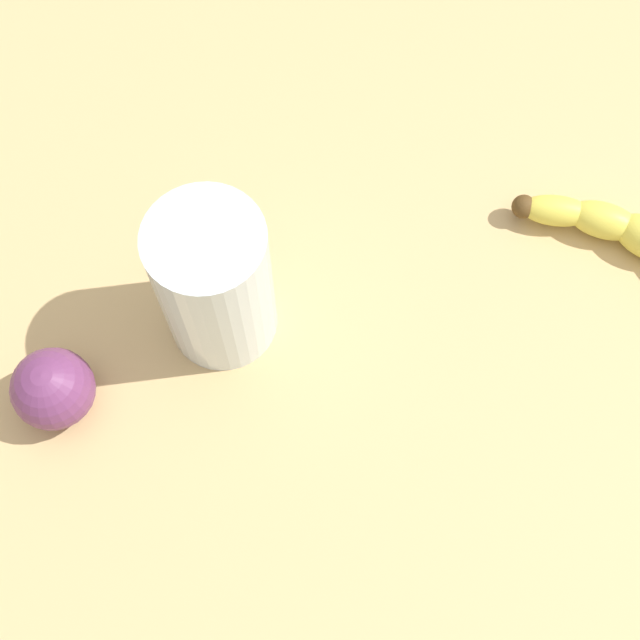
# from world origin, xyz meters

# --- Properties ---
(wooden_tabletop) EXTENTS (1.20, 1.20, 0.03)m
(wooden_tabletop) POSITION_xyz_m (0.00, 0.00, 0.01)
(wooden_tabletop) COLOR tan
(wooden_tabletop) RESTS_ON ground
(smoothie_glass) EXTENTS (0.08, 0.08, 0.13)m
(smoothie_glass) POSITION_xyz_m (-0.06, 0.13, 0.09)
(smoothie_glass) COLOR silver
(smoothie_glass) RESTS_ON wooden_tabletop
(plum_fruit) EXTENTS (0.06, 0.06, 0.06)m
(plum_fruit) POSITION_xyz_m (-0.17, 0.19, 0.06)
(plum_fruit) COLOR #6B3360
(plum_fruit) RESTS_ON wooden_tabletop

